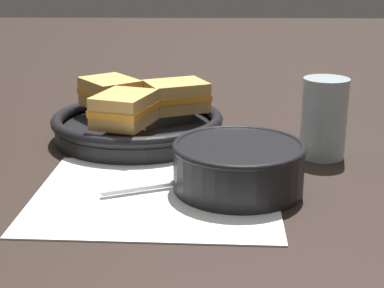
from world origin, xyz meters
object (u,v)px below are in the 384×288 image
Objects in this scene: skillet at (138,126)px; sandwich_far_left at (110,93)px; soup_bowl at (238,164)px; spoon at (197,180)px; drinking_glass at (324,118)px; sandwich_near_left at (124,109)px; sandwich_near_right at (176,96)px.

sandwich_far_left reaches higher than skillet.
soup_bowl reaches higher than spoon.
sandwich_far_left is at bearing 159.49° from drinking_glass.
soup_bowl is 1.38× the size of sandwich_far_left.
sandwich_near_right is at bearing 49.38° from sandwich_near_left.
soup_bowl is 0.22m from sandwich_near_left.
spoon is 0.22m from drinking_glass.
drinking_glass reaches higher than sandwich_near_right.
soup_bowl is 1.42× the size of drinking_glass.
skillet is at bearing -160.62° from sandwich_near_right.
sandwich_near_left is at bearing -100.62° from skillet.
drinking_glass is at bearing -20.51° from sandwich_far_left.
soup_bowl is 0.32m from sandwich_far_left.
spoon is 1.53× the size of sandwich_near_left.
spoon is 0.23m from sandwich_near_right.
sandwich_far_left is at bearing 99.05° from spoon.
sandwich_near_right is 1.00× the size of drinking_glass.
skillet is at bearing 93.89° from spoon.
sandwich_near_right and sandwich_far_left have the same top height.
soup_bowl is at bearing -37.12° from spoon.
sandwich_near_left and sandwich_near_right have the same top height.
skillet is 0.08m from sandwich_near_left.
skillet is (-0.10, 0.20, 0.01)m from spoon.
sandwich_far_left is at bearing 139.38° from skillet.
drinking_glass reaches higher than sandwich_far_left.
drinking_glass is (0.18, 0.12, 0.05)m from spoon.
soup_bowl is 0.06m from spoon.
sandwich_far_left reaches higher than spoon.
spoon is 0.64× the size of skillet.
sandwich_near_right is at bearing 19.38° from skillet.
skillet is 0.08m from sandwich_far_left.
sandwich_far_left is (-0.11, 0.02, 0.00)m from sandwich_near_right.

